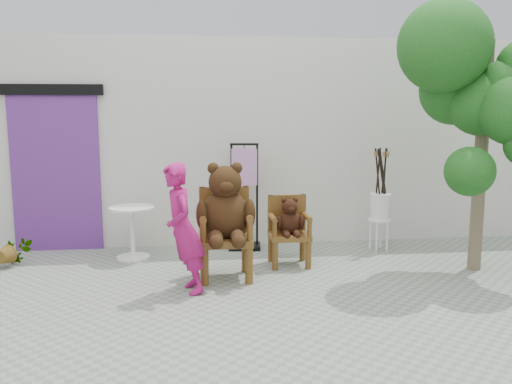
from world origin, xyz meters
TOP-DOWN VIEW (x-y plane):
  - ground_plane at (0.00, 0.00)m, footprint 60.00×60.00m
  - back_wall at (0.00, 3.10)m, footprint 9.00×1.00m
  - doorway at (-3.00, 2.58)m, footprint 1.40×0.11m
  - chair_big at (-0.72, 0.99)m, footprint 0.68×0.73m
  - chair_small at (0.12, 1.46)m, footprint 0.51×0.48m
  - person at (-1.20, 0.53)m, footprint 0.47×0.59m
  - cafe_table at (-1.91, 1.98)m, footprint 0.60×0.60m
  - display_stand at (-0.37, 2.32)m, footprint 0.48×0.39m
  - stool_bucket at (1.51, 2.02)m, footprint 0.32×0.32m
  - tree at (2.24, 0.87)m, footprint 1.81×1.50m
  - potted_plant at (-3.40, 1.79)m, footprint 0.47×0.44m

SIDE VIEW (x-z plane):
  - ground_plane at x=0.00m, z-range 0.00..0.00m
  - potted_plant at x=-3.40m, z-range 0.00..0.41m
  - cafe_table at x=-1.91m, z-range 0.09..0.79m
  - chair_small at x=0.12m, z-range 0.09..0.98m
  - display_stand at x=-0.37m, z-range -0.17..1.34m
  - stool_bucket at x=1.51m, z-range -0.08..1.37m
  - person at x=-1.20m, z-range 0.00..1.43m
  - chair_big at x=-0.72m, z-range 0.08..1.47m
  - doorway at x=-3.00m, z-range 0.00..2.33m
  - back_wall at x=0.00m, z-range 0.00..3.00m
  - tree at x=2.24m, z-range 0.62..3.87m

